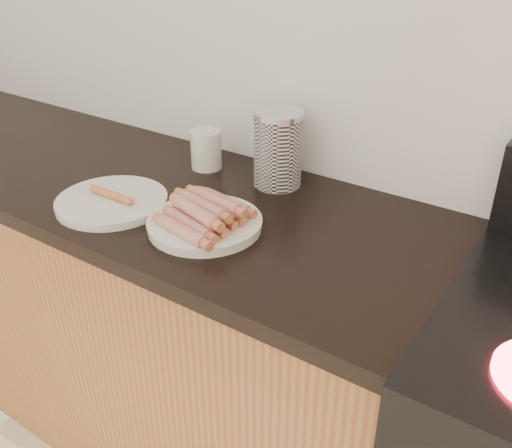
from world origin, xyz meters
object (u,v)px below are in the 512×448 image
Objects in this scene: side_plate at (112,202)px; canister at (278,149)px; main_plate at (205,225)px; mug at (206,150)px.

side_plate is 0.44m from canister.
main_plate is 2.42× the size of mug.
main_plate is 1.31× the size of canister.
main_plate is at bearing 8.35° from side_plate.
main_plate is at bearing -52.08° from mug.
side_plate is at bearing -98.34° from mug.
canister is (0.01, 0.29, 0.09)m from main_plate.
side_plate is (-0.26, -0.04, 0.00)m from main_plate.
mug reaches higher than main_plate.
mug is at bearing 127.92° from main_plate.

